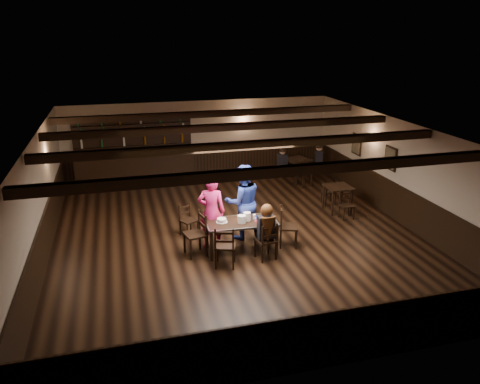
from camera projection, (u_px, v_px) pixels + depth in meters
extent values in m
plane|color=black|center=(237.00, 237.00, 11.76)|extent=(10.00, 10.00, 0.00)
cube|color=#B9B099|center=(200.00, 141.00, 15.87)|extent=(9.00, 0.02, 2.70)
cube|color=#B9B099|center=(325.00, 293.00, 6.76)|extent=(9.00, 0.02, 2.70)
cube|color=#B9B099|center=(38.00, 203.00, 10.21)|extent=(0.02, 10.00, 2.70)
cube|color=#B9B099|center=(401.00, 172.00, 12.41)|extent=(0.02, 10.00, 2.70)
cube|color=silver|center=(237.00, 131.00, 10.86)|extent=(9.00, 10.00, 0.02)
cube|color=black|center=(201.00, 165.00, 16.12)|extent=(9.00, 0.04, 1.00)
cube|color=black|center=(321.00, 341.00, 7.06)|extent=(9.00, 0.04, 1.00)
cube|color=black|center=(45.00, 238.00, 10.50)|extent=(0.04, 10.00, 1.00)
cube|color=black|center=(397.00, 202.00, 12.68)|extent=(0.04, 10.00, 1.00)
cube|color=black|center=(142.00, 129.00, 15.21)|extent=(0.90, 0.03, 1.00)
cube|color=black|center=(142.00, 129.00, 15.19)|extent=(0.80, 0.02, 0.90)
cube|color=black|center=(391.00, 158.00, 12.78)|extent=(0.03, 0.55, 0.65)
cube|color=#72664C|center=(390.00, 158.00, 12.77)|extent=(0.02, 0.45, 0.55)
cube|color=black|center=(357.00, 144.00, 14.52)|extent=(0.03, 0.55, 0.65)
cube|color=#72664C|center=(356.00, 144.00, 14.52)|extent=(0.02, 0.45, 0.55)
cube|color=black|center=(281.00, 171.00, 8.16)|extent=(8.90, 0.18, 0.18)
cube|color=black|center=(249.00, 145.00, 9.99)|extent=(8.90, 0.18, 0.18)
cube|color=black|center=(227.00, 127.00, 11.81)|extent=(8.90, 0.18, 0.18)
cube|color=black|center=(211.00, 114.00, 13.63)|extent=(8.90, 0.18, 0.18)
cube|color=black|center=(212.00, 247.00, 10.43)|extent=(0.06, 0.06, 0.71)
cube|color=black|center=(207.00, 234.00, 11.08)|extent=(0.06, 0.06, 0.71)
cube|color=black|center=(277.00, 240.00, 10.74)|extent=(0.06, 0.06, 0.71)
cube|color=black|center=(268.00, 228.00, 11.39)|extent=(0.06, 0.06, 0.71)
cube|color=black|center=(241.00, 222.00, 10.79)|extent=(1.67, 0.89, 0.04)
cube|color=#A5A8AD|center=(238.00, 216.00, 11.15)|extent=(1.64, 0.10, 0.05)
cube|color=#A5A8AD|center=(245.00, 229.00, 10.42)|extent=(1.64, 0.10, 0.05)
cube|color=#A5A8AD|center=(275.00, 219.00, 10.95)|extent=(0.07, 0.82, 0.05)
cube|color=#A5A8AD|center=(207.00, 225.00, 10.62)|extent=(0.07, 0.82, 0.05)
cube|color=black|center=(235.00, 253.00, 10.43)|extent=(0.05, 0.05, 0.46)
cube|color=black|center=(233.00, 260.00, 10.09)|extent=(0.05, 0.05, 0.46)
cube|color=black|center=(218.00, 252.00, 10.46)|extent=(0.05, 0.05, 0.46)
cube|color=black|center=(216.00, 260.00, 10.12)|extent=(0.05, 0.05, 0.46)
cube|color=black|center=(225.00, 246.00, 10.19)|extent=(0.56, 0.55, 0.04)
cube|color=black|center=(224.00, 239.00, 9.94)|extent=(0.43, 0.18, 0.48)
cube|color=black|center=(224.00, 241.00, 9.96)|extent=(0.37, 0.15, 0.05)
cube|color=black|center=(224.00, 233.00, 9.90)|extent=(0.37, 0.15, 0.05)
cube|color=black|center=(269.00, 245.00, 10.82)|extent=(0.04, 0.04, 0.43)
cube|color=black|center=(276.00, 251.00, 10.53)|extent=(0.04, 0.04, 0.43)
cube|color=black|center=(255.00, 248.00, 10.67)|extent=(0.04, 0.04, 0.43)
cube|color=black|center=(262.00, 254.00, 10.38)|extent=(0.04, 0.04, 0.43)
cube|color=black|center=(266.00, 240.00, 10.52)|extent=(0.49, 0.47, 0.04)
cube|color=black|center=(270.00, 234.00, 10.31)|extent=(0.41, 0.12, 0.45)
cube|color=black|center=(270.00, 236.00, 10.32)|extent=(0.35, 0.09, 0.05)
cube|color=black|center=(270.00, 229.00, 10.26)|extent=(0.35, 0.09, 0.05)
cube|color=black|center=(185.00, 243.00, 10.86)|extent=(0.05, 0.05, 0.49)
cube|color=black|center=(200.00, 240.00, 11.03)|extent=(0.05, 0.05, 0.49)
cube|color=black|center=(191.00, 250.00, 10.52)|extent=(0.05, 0.05, 0.49)
cube|color=black|center=(207.00, 247.00, 10.68)|extent=(0.05, 0.05, 0.49)
cube|color=black|center=(195.00, 234.00, 10.69)|extent=(0.54, 0.56, 0.05)
cube|color=black|center=(203.00, 223.00, 10.68)|extent=(0.14, 0.47, 0.51)
cube|color=black|center=(203.00, 225.00, 10.70)|extent=(0.11, 0.40, 0.06)
cube|color=black|center=(202.00, 216.00, 10.63)|extent=(0.11, 0.40, 0.06)
cube|color=black|center=(296.00, 240.00, 11.03)|extent=(0.05, 0.05, 0.47)
cube|color=black|center=(281.00, 240.00, 11.06)|extent=(0.05, 0.05, 0.47)
cube|color=black|center=(296.00, 233.00, 11.40)|extent=(0.05, 0.05, 0.47)
cube|color=black|center=(281.00, 233.00, 11.43)|extent=(0.05, 0.05, 0.47)
cube|color=black|center=(289.00, 227.00, 11.15)|extent=(0.56, 0.57, 0.04)
cube|color=black|center=(281.00, 217.00, 11.08)|extent=(0.19, 0.44, 0.49)
cube|color=black|center=(281.00, 219.00, 11.10)|extent=(0.16, 0.38, 0.05)
cube|color=black|center=(282.00, 211.00, 11.03)|extent=(0.16, 0.38, 0.05)
cube|color=black|center=(188.00, 232.00, 11.58)|extent=(0.04, 0.04, 0.39)
cube|color=black|center=(180.00, 228.00, 11.79)|extent=(0.04, 0.04, 0.39)
cube|color=black|center=(198.00, 228.00, 11.79)|extent=(0.04, 0.04, 0.39)
cube|color=black|center=(191.00, 225.00, 12.00)|extent=(0.04, 0.04, 0.39)
cube|color=black|center=(189.00, 220.00, 11.72)|extent=(0.50, 0.49, 0.04)
cube|color=black|center=(185.00, 211.00, 11.76)|extent=(0.35, 0.20, 0.41)
cube|color=black|center=(185.00, 213.00, 11.77)|extent=(0.30, 0.17, 0.05)
cube|color=black|center=(185.00, 207.00, 11.72)|extent=(0.30, 0.17, 0.05)
imported|color=#E52D77|center=(211.00, 212.00, 10.99)|extent=(0.74, 0.58, 1.77)
imported|color=navy|center=(243.00, 202.00, 11.44)|extent=(0.93, 0.73, 1.89)
cube|color=black|center=(264.00, 235.00, 10.62)|extent=(0.35, 0.35, 0.14)
cube|color=black|center=(266.00, 227.00, 10.42)|extent=(0.37, 0.22, 0.52)
cylinder|color=black|center=(266.00, 217.00, 10.34)|extent=(0.11, 0.37, 0.37)
sphere|color=#D8A384|center=(266.00, 210.00, 10.28)|extent=(0.23, 0.23, 0.23)
sphere|color=#32150B|center=(267.00, 210.00, 10.25)|extent=(0.28, 0.28, 0.28)
cone|color=#32150B|center=(268.00, 230.00, 10.29)|extent=(0.22, 0.22, 0.65)
cylinder|color=white|center=(222.00, 222.00, 10.74)|extent=(0.27, 0.27, 0.01)
cylinder|color=white|center=(222.00, 220.00, 10.72)|extent=(0.22, 0.22, 0.07)
cylinder|color=silver|center=(222.00, 221.00, 10.73)|extent=(0.23, 0.23, 0.04)
cylinder|color=white|center=(242.00, 219.00, 10.68)|extent=(0.19, 0.19, 0.18)
cylinder|color=white|center=(247.00, 216.00, 10.80)|extent=(0.17, 0.17, 0.20)
cylinder|color=#A5A8AD|center=(242.00, 219.00, 10.89)|extent=(0.05, 0.05, 0.03)
sphere|color=orange|center=(242.00, 218.00, 10.88)|extent=(0.03, 0.03, 0.03)
cylinder|color=silver|center=(255.00, 220.00, 10.77)|extent=(0.03, 0.03, 0.09)
cylinder|color=#A5A8AD|center=(261.00, 218.00, 10.81)|extent=(0.04, 0.04, 0.10)
cylinder|color=silver|center=(254.00, 217.00, 10.90)|extent=(0.07, 0.07, 0.11)
cube|color=maroon|center=(263.00, 221.00, 10.80)|extent=(0.40, 0.35, 0.00)
cube|color=#0F134E|center=(262.00, 217.00, 11.02)|extent=(0.37, 0.30, 0.00)
cube|color=black|center=(136.00, 171.00, 15.27)|extent=(3.77, 0.60, 1.10)
cube|color=black|center=(135.00, 154.00, 15.08)|extent=(3.97, 0.70, 0.05)
cube|color=black|center=(134.00, 153.00, 15.34)|extent=(3.77, 0.10, 2.20)
cube|color=black|center=(134.00, 146.00, 15.16)|extent=(3.67, 0.22, 0.03)
cube|color=black|center=(133.00, 135.00, 15.05)|extent=(3.67, 0.22, 0.03)
cube|color=black|center=(132.00, 125.00, 14.93)|extent=(3.67, 0.22, 0.03)
cube|color=black|center=(338.00, 187.00, 13.18)|extent=(0.72, 0.72, 0.04)
cube|color=black|center=(333.00, 204.00, 12.97)|extent=(0.04, 0.04, 0.71)
cube|color=black|center=(323.00, 197.00, 13.50)|extent=(0.04, 0.04, 0.71)
cube|color=black|center=(352.00, 202.00, 13.12)|extent=(0.04, 0.04, 0.71)
cube|color=black|center=(342.00, 195.00, 13.65)|extent=(0.04, 0.04, 0.71)
cube|color=black|center=(297.00, 160.00, 15.90)|extent=(1.02, 1.02, 0.04)
cube|color=black|center=(295.00, 174.00, 15.59)|extent=(0.05, 0.05, 0.71)
cube|color=black|center=(283.00, 169.00, 16.13)|extent=(0.05, 0.05, 0.71)
cube|color=black|center=(311.00, 171.00, 15.92)|extent=(0.05, 0.05, 0.71)
cube|color=black|center=(298.00, 166.00, 16.47)|extent=(0.05, 0.05, 0.71)
cube|color=black|center=(282.00, 162.00, 15.71)|extent=(0.28, 0.39, 0.51)
sphere|color=#D8A384|center=(283.00, 152.00, 15.60)|extent=(0.19, 0.19, 0.19)
sphere|color=black|center=(283.00, 151.00, 15.59)|extent=(0.20, 0.20, 0.20)
cube|color=black|center=(319.00, 158.00, 15.99)|extent=(0.34, 0.44, 0.55)
sphere|color=#D8A384|center=(319.00, 148.00, 15.87)|extent=(0.21, 0.21, 0.21)
sphere|color=black|center=(319.00, 147.00, 15.86)|extent=(0.22, 0.22, 0.22)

